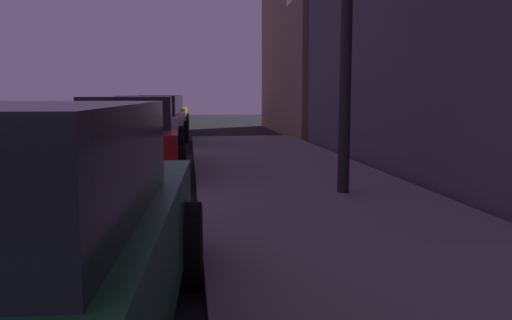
{
  "coord_description": "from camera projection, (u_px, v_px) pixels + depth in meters",
  "views": [
    {
      "loc": [
        3.9,
        0.84,
        1.47
      ],
      "look_at": [
        4.2,
        3.27,
        1.17
      ],
      "focal_mm": 37.88,
      "sensor_mm": 36.0,
      "label": 1
    }
  ],
  "objects": [
    {
      "name": "car_yellow_cab",
      "position": [
        162.0,
        113.0,
        21.77
      ],
      "size": [
        2.2,
        4.41,
        1.43
      ],
      "color": "gold",
      "rests_on": "ground"
    },
    {
      "name": "car_red",
      "position": [
        129.0,
        138.0,
        9.56
      ],
      "size": [
        2.01,
        4.1,
        1.43
      ],
      "color": "maroon",
      "rests_on": "ground"
    },
    {
      "name": "car_silver",
      "position": [
        151.0,
        121.0,
        15.21
      ],
      "size": [
        2.1,
        4.52,
        1.43
      ],
      "color": "#B7B7BF",
      "rests_on": "ground"
    }
  ]
}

